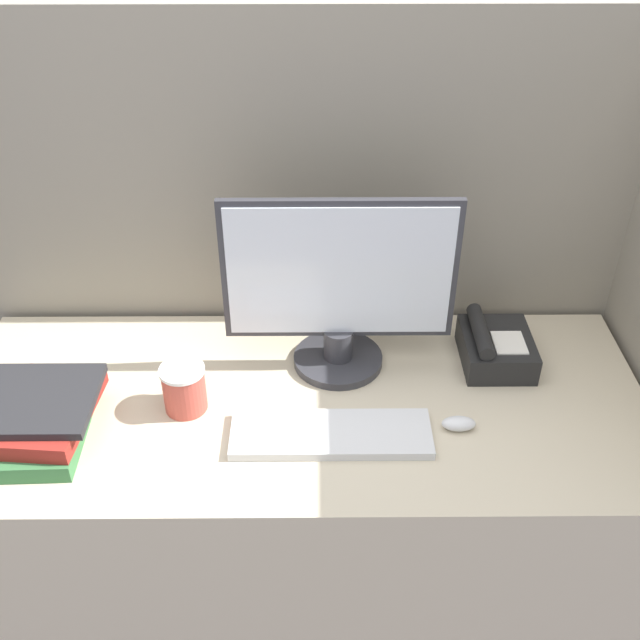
{
  "coord_description": "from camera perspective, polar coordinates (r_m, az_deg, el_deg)",
  "views": [
    {
      "loc": [
        0.03,
        -0.93,
        1.91
      ],
      "look_at": [
        0.04,
        0.37,
        0.98
      ],
      "focal_mm": 42.0,
      "sensor_mm": 36.0,
      "label": 1
    }
  ],
  "objects": [
    {
      "name": "keyboard",
      "position": [
        1.61,
        0.84,
        -8.69
      ],
      "size": [
        0.43,
        0.14,
        0.02
      ],
      "color": "silver",
      "rests_on": "desk"
    },
    {
      "name": "book_stack",
      "position": [
        1.7,
        -20.23,
        -6.8
      ],
      "size": [
        0.24,
        0.3,
        0.1
      ],
      "color": "#38723F",
      "rests_on": "desk"
    },
    {
      "name": "monitor",
      "position": [
        1.69,
        1.47,
        2.18
      ],
      "size": [
        0.53,
        0.21,
        0.43
      ],
      "color": "#333338",
      "rests_on": "desk"
    },
    {
      "name": "desk",
      "position": [
        1.98,
        -1.31,
        -14.6
      ],
      "size": [
        1.57,
        0.66,
        0.78
      ],
      "color": "beige",
      "rests_on": "ground_plane"
    },
    {
      "name": "mouse",
      "position": [
        1.65,
        10.52,
        -7.77
      ],
      "size": [
        0.07,
        0.04,
        0.03
      ],
      "color": "silver",
      "rests_on": "desk"
    },
    {
      "name": "cubicle_panel_rear",
      "position": [
        1.99,
        -1.34,
        0.82
      ],
      "size": [
        1.97,
        0.04,
        1.55
      ],
      "color": "gray",
      "rests_on": "ground_plane"
    },
    {
      "name": "coffee_cup",
      "position": [
        1.67,
        -10.31,
        -5.14
      ],
      "size": [
        0.1,
        0.1,
        0.11
      ],
      "color": "#BF4C3F",
      "rests_on": "desk"
    },
    {
      "name": "desk_telephone",
      "position": [
        1.83,
        13.19,
        -2.03
      ],
      "size": [
        0.16,
        0.19,
        0.11
      ],
      "color": "black",
      "rests_on": "desk"
    }
  ]
}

